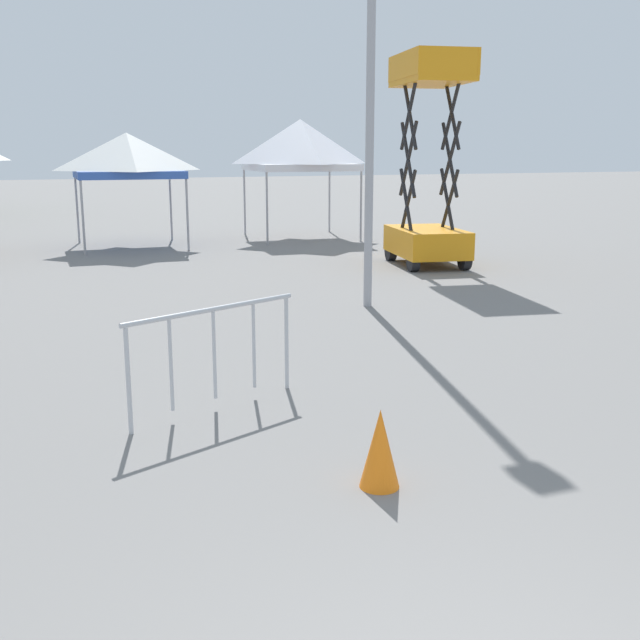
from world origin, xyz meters
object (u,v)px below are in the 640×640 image
scissor_lift (428,205)px  crowd_barrier_near_person (214,338)px  canopy_tent_behind_right (127,155)px  light_pole_near_lift (371,39)px  canopy_tent_right_of_center (300,145)px  traffic_cone_lot_center (380,448)px

scissor_lift → crowd_barrier_near_person: scissor_lift is taller
canopy_tent_behind_right → light_pole_near_lift: size_ratio=0.40×
canopy_tent_behind_right → canopy_tent_right_of_center: bearing=2.8°
scissor_lift → crowd_barrier_near_person: bearing=-131.0°
crowd_barrier_near_person → traffic_cone_lot_center: bearing=-71.8°
canopy_tent_behind_right → crowd_barrier_near_person: size_ratio=1.56×
canopy_tent_behind_right → light_pole_near_lift: light_pole_near_lift is taller
canopy_tent_right_of_center → scissor_lift: size_ratio=0.74×
canopy_tent_behind_right → crowd_barrier_near_person: bearing=-94.6°
canopy_tent_behind_right → scissor_lift: 8.40m
canopy_tent_behind_right → traffic_cone_lot_center: size_ratio=4.72×
canopy_tent_behind_right → crowd_barrier_near_person: (-1.12, -13.97, -1.69)m
canopy_tent_behind_right → canopy_tent_right_of_center: canopy_tent_right_of_center is taller
canopy_tent_behind_right → scissor_lift: (5.83, -5.96, -1.08)m
canopy_tent_right_of_center → crowd_barrier_near_person: canopy_tent_right_of_center is taller
canopy_tent_behind_right → traffic_cone_lot_center: 16.41m
crowd_barrier_near_person → scissor_lift: bearing=49.0°
canopy_tent_behind_right → crowd_barrier_near_person: canopy_tent_behind_right is taller
scissor_lift → traffic_cone_lot_center: (-6.20, -10.30, -1.05)m
canopy_tent_behind_right → canopy_tent_right_of_center: (5.02, 0.24, 0.28)m
scissor_lift → crowd_barrier_near_person: size_ratio=2.40×
canopy_tent_behind_right → light_pole_near_lift: (2.57, -9.74, 1.87)m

